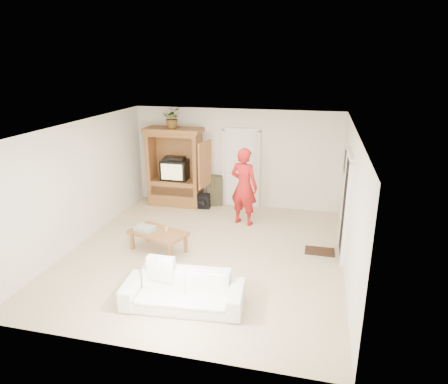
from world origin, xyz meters
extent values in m
plane|color=tan|center=(0.00, 0.00, 0.00)|extent=(6.00, 6.00, 0.00)
plane|color=white|center=(0.00, 0.00, 2.60)|extent=(6.00, 6.00, 0.00)
plane|color=silver|center=(0.00, 3.00, 1.30)|extent=(5.50, 0.00, 5.50)
plane|color=silver|center=(0.00, -3.00, 1.30)|extent=(5.50, 0.00, 5.50)
plane|color=silver|center=(-2.75, 0.00, 1.30)|extent=(0.00, 6.00, 6.00)
plane|color=silver|center=(2.75, 0.00, 1.30)|extent=(0.00, 6.00, 6.00)
cube|color=brown|center=(-1.60, 2.65, 0.35)|extent=(1.40, 0.60, 0.70)
cube|color=brown|center=(-2.25, 2.65, 1.30)|extent=(0.10, 0.60, 1.20)
cube|color=brown|center=(-0.95, 2.65, 1.30)|extent=(0.10, 0.60, 1.20)
cube|color=brown|center=(-1.60, 2.92, 1.30)|extent=(1.40, 0.06, 1.20)
cube|color=brown|center=(-1.60, 2.65, 1.95)|extent=(1.40, 0.60, 0.10)
cube|color=brown|center=(-1.60, 2.65, 2.05)|extent=(1.52, 0.68, 0.10)
cube|color=brown|center=(-0.62, 2.18, 1.30)|extent=(0.16, 0.67, 1.15)
cube|color=black|center=(-1.60, 2.68, 0.97)|extent=(0.70, 0.52, 0.55)
cube|color=tan|center=(-1.60, 2.41, 0.98)|extent=(0.58, 0.02, 0.42)
cube|color=black|center=(-1.60, 2.65, 1.29)|extent=(0.55, 0.35, 0.08)
cube|color=brown|center=(-1.60, 2.37, 0.45)|extent=(1.19, 0.03, 0.25)
cube|color=white|center=(0.15, 2.97, 1.02)|extent=(0.85, 0.05, 2.04)
cube|color=black|center=(2.73, 0.60, 1.02)|extent=(0.05, 0.90, 2.04)
cube|color=black|center=(2.73, 1.90, 1.60)|extent=(0.03, 0.60, 0.48)
cube|color=#382316|center=(2.30, 0.60, 0.01)|extent=(0.60, 0.40, 0.02)
imported|color=#4C7238|center=(-1.60, 2.63, 2.36)|extent=(0.55, 0.50, 0.53)
imported|color=#A21515|center=(0.47, 1.73, 0.94)|extent=(0.79, 0.63, 1.88)
imported|color=white|center=(0.17, -1.88, 0.28)|extent=(1.99, 0.92, 0.56)
cube|color=brown|center=(-0.97, -0.13, 0.41)|extent=(1.32, 0.99, 0.06)
cube|color=brown|center=(-1.53, -0.20, 0.19)|extent=(0.08, 0.08, 0.37)
cube|color=brown|center=(-1.37, 0.27, 0.19)|extent=(0.08, 0.08, 0.37)
cube|color=brown|center=(-0.56, -0.53, 0.19)|extent=(0.08, 0.08, 0.37)
cube|color=brown|center=(-0.40, -0.07, 0.19)|extent=(0.08, 0.08, 0.37)
cube|color=#E64C5B|center=(-1.26, -0.13, 0.48)|extent=(0.43, 0.36, 0.08)
cylinder|color=tan|center=(-0.81, -0.08, 0.49)|extent=(0.08, 0.08, 0.10)
camera|label=1|loc=(2.10, -7.13, 3.80)|focal=32.00mm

